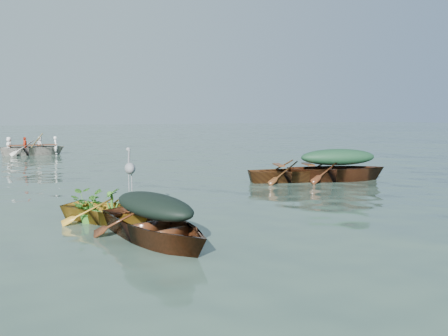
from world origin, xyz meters
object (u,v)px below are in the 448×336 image
object	(u,v)px
heron	(130,175)
dark_covered_boat	(154,241)
yellow_dinghy	(117,222)
green_tarp_boat	(337,181)
open_wooden_boat	(293,181)
rowed_boat	(33,155)

from	to	relation	value
heron	dark_covered_boat	bearing A→B (deg)	-134.02
yellow_dinghy	green_tarp_boat	size ratio (longest dim) A/B	0.69
yellow_dinghy	open_wooden_boat	world-z (taller)	open_wooden_boat
yellow_dinghy	rowed_boat	world-z (taller)	rowed_boat
dark_covered_boat	open_wooden_boat	xyz separation A→B (m)	(5.39, 4.82, 0.00)
rowed_boat	green_tarp_boat	bearing A→B (deg)	-142.84
green_tarp_boat	rowed_boat	size ratio (longest dim) A/B	1.04
open_wooden_boat	yellow_dinghy	bearing A→B (deg)	130.05
yellow_dinghy	rowed_boat	size ratio (longest dim) A/B	0.72
green_tarp_boat	heron	distance (m)	7.39
green_tarp_boat	heron	bearing A→B (deg)	123.18
green_tarp_boat	open_wooden_boat	size ratio (longest dim) A/B	1.11
rowed_boat	heron	distance (m)	15.34
open_wooden_boat	heron	distance (m)	6.24
dark_covered_boat	yellow_dinghy	bearing A→B (deg)	84.76
rowed_boat	heron	bearing A→B (deg)	-170.13
dark_covered_boat	green_tarp_boat	xyz separation A→B (m)	(6.80, 4.49, 0.00)
dark_covered_boat	rowed_boat	size ratio (longest dim) A/B	0.86
yellow_dinghy	heron	distance (m)	1.03
green_tarp_boat	rowed_boat	xyz separation A→B (m)	(-9.53, 12.54, 0.00)
open_wooden_boat	heron	world-z (taller)	heron
green_tarp_boat	open_wooden_boat	distance (m)	1.45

